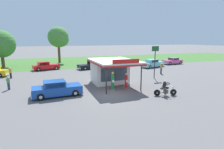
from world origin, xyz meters
TOP-DOWN VIEW (x-y plane):
  - ground_plane at (0.00, 0.00)m, footprint 300.00×300.00m
  - grass_verge_strip at (0.00, 30.00)m, footprint 120.00×24.00m
  - service_station_kiosk at (1.69, 4.53)m, footprint 4.90×6.94m
  - gas_pump_nearside at (0.87, 1.55)m, footprint 0.44×0.44m
  - gas_pump_offside at (2.51, 1.55)m, footprint 0.44×0.44m
  - motorcycle_with_rider at (5.00, -2.20)m, footprint 2.26×0.85m
  - featured_classic_sedan at (-5.05, 1.51)m, footprint 4.96×2.21m
  - parked_car_back_row_centre at (14.35, 14.40)m, footprint 5.65×3.21m
  - parked_car_second_row_spare at (2.41, 16.88)m, footprint 5.74×3.11m
  - parked_car_back_row_centre_right at (21.29, 16.91)m, footprint 4.99×2.37m
  - parked_car_back_row_far_left at (-5.91, 18.52)m, footprint 5.06×2.80m
  - bystander_strolling_foreground at (11.75, 7.89)m, footprint 0.38×0.38m
  - bystander_chatting_near_pumps at (-9.93, 5.68)m, footprint 0.34×0.34m
  - bystander_leaning_by_kiosk at (-10.72, 12.35)m, footprint 0.34×0.34m
  - tree_oak_centre at (-2.52, 28.25)m, footprint 4.80×4.80m
  - tree_oak_left at (-13.91, 24.88)m, footprint 5.42×5.42m
  - roadside_pole_sign at (8.76, 5.36)m, footprint 1.10×0.12m

SIDE VIEW (x-z plane):
  - ground_plane at x=0.00m, z-range 0.00..0.00m
  - grass_verge_strip at x=0.00m, z-range 0.00..0.01m
  - motorcycle_with_rider at x=5.00m, z-range -0.14..1.44m
  - parked_car_second_row_spare at x=2.41m, z-range -0.08..1.40m
  - parked_car_back_row_centre_right at x=21.29m, z-range -0.06..1.41m
  - parked_car_back_row_far_left at x=-5.91m, z-range -0.07..1.43m
  - featured_classic_sedan at x=-5.05m, z-range -0.06..1.47m
  - parked_car_back_row_centre at x=14.35m, z-range -0.07..1.55m
  - bystander_chatting_near_pumps at x=-9.93m, z-range 0.03..1.56m
  - gas_pump_offside at x=2.51m, z-range -0.08..1.75m
  - bystander_leaning_by_kiosk at x=-10.72m, z-range 0.04..1.64m
  - gas_pump_nearside at x=0.87m, z-range -0.08..1.95m
  - bystander_strolling_foreground at x=11.75m, z-range 0.07..1.82m
  - service_station_kiosk at x=1.69m, z-range 0.02..3.57m
  - roadside_pole_sign at x=8.76m, z-range 0.85..5.43m
  - tree_oak_left at x=-13.91m, z-range 0.95..8.31m
  - tree_oak_centre at x=-2.52m, z-range 1.67..10.15m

